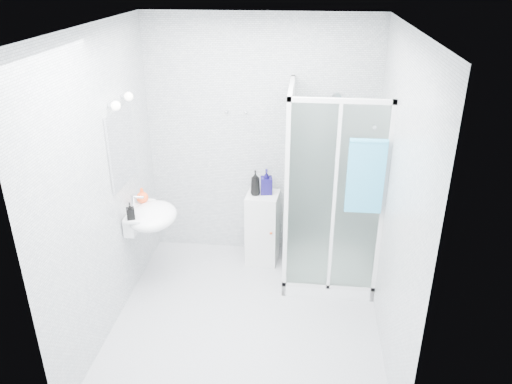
# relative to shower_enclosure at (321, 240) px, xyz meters

# --- Properties ---
(room) EXTENTS (2.40, 2.60, 2.60)m
(room) POSITION_rel_shower_enclosure_xyz_m (-0.67, -0.77, 0.85)
(room) COLOR silver
(room) RESTS_ON ground
(shower_enclosure) EXTENTS (0.90, 0.95, 2.00)m
(shower_enclosure) POSITION_rel_shower_enclosure_xyz_m (0.00, 0.00, 0.00)
(shower_enclosure) COLOR white
(shower_enclosure) RESTS_ON ground
(wall_basin) EXTENTS (0.46, 0.56, 0.35)m
(wall_basin) POSITION_rel_shower_enclosure_xyz_m (-1.66, -0.32, 0.35)
(wall_basin) COLOR white
(wall_basin) RESTS_ON ground
(mirror) EXTENTS (0.02, 0.60, 0.70)m
(mirror) POSITION_rel_shower_enclosure_xyz_m (-1.85, -0.32, 1.05)
(mirror) COLOR white
(mirror) RESTS_ON room
(vanity_lights) EXTENTS (0.10, 0.40, 0.08)m
(vanity_lights) POSITION_rel_shower_enclosure_xyz_m (-1.80, -0.32, 1.47)
(vanity_lights) COLOR silver
(vanity_lights) RESTS_ON room
(wall_hooks) EXTENTS (0.23, 0.06, 0.03)m
(wall_hooks) POSITION_rel_shower_enclosure_xyz_m (-0.92, 0.49, 1.17)
(wall_hooks) COLOR silver
(wall_hooks) RESTS_ON room
(storage_cabinet) EXTENTS (0.36, 0.37, 0.80)m
(storage_cabinet) POSITION_rel_shower_enclosure_xyz_m (-0.62, 0.28, -0.05)
(storage_cabinet) COLOR silver
(storage_cabinet) RESTS_ON ground
(hand_towel) EXTENTS (0.32, 0.05, 0.68)m
(hand_towel) POSITION_rel_shower_enclosure_xyz_m (0.33, -0.40, 0.91)
(hand_towel) COLOR #3499C6
(hand_towel) RESTS_ON shower_enclosure
(shampoo_bottle_a) EXTENTS (0.12, 0.12, 0.27)m
(shampoo_bottle_a) POSITION_rel_shower_enclosure_xyz_m (-0.70, 0.26, 0.49)
(shampoo_bottle_a) COLOR black
(shampoo_bottle_a) RESTS_ON storage_cabinet
(shampoo_bottle_b) EXTENTS (0.14, 0.14, 0.27)m
(shampoo_bottle_b) POSITION_rel_shower_enclosure_xyz_m (-0.59, 0.31, 0.49)
(shampoo_bottle_b) COLOR #110B45
(shampoo_bottle_b) RESTS_ON storage_cabinet
(soap_dispenser_orange) EXTENTS (0.13, 0.13, 0.15)m
(soap_dispenser_orange) POSITION_rel_shower_enclosure_xyz_m (-1.77, -0.16, 0.49)
(soap_dispenser_orange) COLOR #FF501E
(soap_dispenser_orange) RESTS_ON wall_basin
(soap_dispenser_black) EXTENTS (0.10, 0.10, 0.16)m
(soap_dispenser_black) POSITION_rel_shower_enclosure_xyz_m (-1.77, -0.51, 0.50)
(soap_dispenser_black) COLOR black
(soap_dispenser_black) RESTS_ON wall_basin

